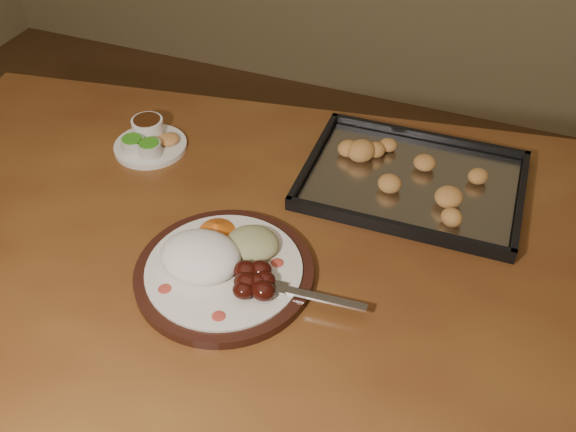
% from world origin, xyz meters
% --- Properties ---
extents(dining_table, '(1.62, 1.13, 0.75)m').
position_xyz_m(dining_table, '(0.11, 0.25, 0.65)').
color(dining_table, brown).
rests_on(dining_table, ground).
extents(dinner_plate, '(0.40, 0.30, 0.07)m').
position_xyz_m(dinner_plate, '(0.10, 0.15, 0.77)').
color(dinner_plate, black).
rests_on(dinner_plate, dining_table).
extents(condiment_saucer, '(0.15, 0.15, 0.05)m').
position_xyz_m(condiment_saucer, '(-0.21, 0.43, 0.77)').
color(condiment_saucer, white).
rests_on(condiment_saucer, dining_table).
extents(baking_tray, '(0.43, 0.32, 0.04)m').
position_xyz_m(baking_tray, '(0.34, 0.51, 0.76)').
color(baking_tray, black).
rests_on(baking_tray, dining_table).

